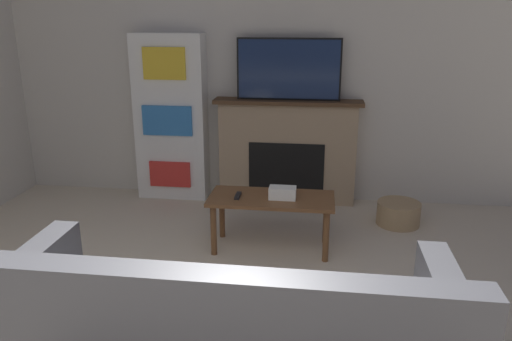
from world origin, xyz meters
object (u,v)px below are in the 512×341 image
at_px(coffee_table, 271,205).
at_px(storage_basket, 398,213).
at_px(fireplace, 287,151).
at_px(tv, 289,69).
at_px(couch, 224,340).
at_px(bookshelf, 171,118).

height_order(coffee_table, storage_basket, coffee_table).
bearing_deg(fireplace, coffee_table, -92.09).
height_order(fireplace, storage_basket, fireplace).
height_order(fireplace, tv, tv).
bearing_deg(couch, bookshelf, 111.43).
height_order(fireplace, bookshelf, bookshelf).
relative_size(bookshelf, storage_basket, 4.30).
xyz_separation_m(couch, storage_basket, (1.22, 2.37, -0.19)).
relative_size(fireplace, bookshelf, 0.87).
bearing_deg(couch, tv, 87.71).
bearing_deg(tv, storage_basket, -23.91).
xyz_separation_m(tv, storage_basket, (1.10, -0.49, -1.28)).
relative_size(couch, storage_basket, 5.85).
relative_size(tv, storage_basket, 2.57).
distance_m(tv, coffee_table, 1.53).
distance_m(couch, storage_basket, 2.67).
height_order(couch, coffee_table, couch).
height_order(fireplace, couch, fireplace).
xyz_separation_m(fireplace, storage_basket, (1.10, -0.51, -0.44)).
relative_size(tv, coffee_table, 1.00).
bearing_deg(coffee_table, tv, 87.87).
distance_m(couch, coffee_table, 1.70).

